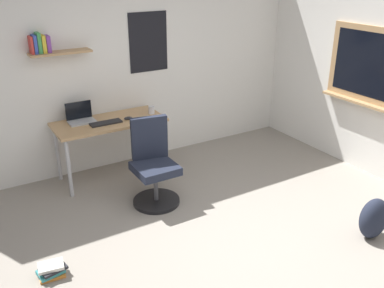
% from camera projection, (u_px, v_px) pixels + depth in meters
% --- Properties ---
extents(ground_plane, '(5.20, 5.20, 0.00)m').
position_uv_depth(ground_plane, '(238.00, 253.00, 3.96)').
color(ground_plane, gray).
rests_on(ground_plane, ground).
extents(wall_back, '(5.00, 0.30, 2.60)m').
position_uv_depth(wall_back, '(126.00, 64.00, 5.37)').
color(wall_back, silver).
rests_on(wall_back, ground).
extents(desk, '(1.31, 0.60, 0.73)m').
position_uv_depth(desk, '(109.00, 127.00, 5.13)').
color(desk, tan).
rests_on(desk, ground).
extents(office_chair, '(0.52, 0.53, 0.95)m').
position_uv_depth(office_chair, '(154.00, 168.00, 4.68)').
color(office_chair, black).
rests_on(office_chair, ground).
extents(laptop, '(0.31, 0.21, 0.23)m').
position_uv_depth(laptop, '(81.00, 117.00, 5.06)').
color(laptop, '#ADAFB5').
rests_on(laptop, desk).
extents(keyboard, '(0.37, 0.13, 0.02)m').
position_uv_depth(keyboard, '(106.00, 123.00, 5.01)').
color(keyboard, black).
rests_on(keyboard, desk).
extents(computer_mouse, '(0.10, 0.06, 0.03)m').
position_uv_depth(computer_mouse, '(128.00, 118.00, 5.14)').
color(computer_mouse, '#262628').
rests_on(computer_mouse, desk).
extents(coffee_mug, '(0.08, 0.08, 0.09)m').
position_uv_depth(coffee_mug, '(152.00, 110.00, 5.32)').
color(coffee_mug, silver).
rests_on(coffee_mug, desk).
extents(backpack, '(0.32, 0.22, 0.42)m').
position_uv_depth(backpack, '(374.00, 218.00, 4.11)').
color(backpack, '#1E2333').
rests_on(backpack, ground).
extents(book_stack_on_floor, '(0.26, 0.19, 0.12)m').
position_uv_depth(book_stack_on_floor, '(52.00, 270.00, 3.65)').
color(book_stack_on_floor, orange).
rests_on(book_stack_on_floor, ground).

